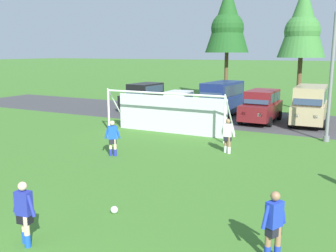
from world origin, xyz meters
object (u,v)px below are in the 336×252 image
at_px(parked_car_slot_left, 178,102).
at_px(parked_car_slot_center, 261,106).
at_px(soccer_ball, 114,210).
at_px(parked_car_slot_center_right, 310,104).
at_px(parked_car_slot_far_left, 144,96).
at_px(parked_car_slot_center_left, 222,98).
at_px(player_defender_far, 274,225).
at_px(player_midfield_center, 228,136).
at_px(soccer_goal, 169,112).
at_px(street_lamp, 335,76).
at_px(player_trailing_back, 113,138).
at_px(player_winger_right, 24,214).

bearing_deg(parked_car_slot_left, parked_car_slot_center, -6.30).
relative_size(soccer_ball, parked_car_slot_center_right, 0.04).
height_order(soccer_ball, parked_car_slot_far_left, parked_car_slot_far_left).
bearing_deg(parked_car_slot_center_right, parked_car_slot_center_left, 175.04).
bearing_deg(player_defender_far, parked_car_slot_left, 122.05).
bearing_deg(parked_car_slot_far_left, player_midfield_center, -43.27).
distance_m(soccer_goal, street_lamp, 9.10).
relative_size(soccer_ball, street_lamp, 0.03).
bearing_deg(soccer_goal, player_trailing_back, -90.28).
xyz_separation_m(soccer_ball, parked_car_slot_center, (0.06, 16.93, 1.00)).
distance_m(parked_car_slot_center, street_lamp, 6.70).
bearing_deg(player_midfield_center, player_defender_far, -64.71).
height_order(player_winger_right, parked_car_slot_center_left, parked_car_slot_center_left).
height_order(soccer_goal, street_lamp, street_lamp).
relative_size(player_midfield_center, parked_car_slot_center, 0.36).
bearing_deg(parked_car_slot_left, player_defender_far, -57.95).
relative_size(soccer_goal, player_defender_far, 4.54).
bearing_deg(parked_car_slot_left, soccer_ball, -69.57).
bearing_deg(player_trailing_back, street_lamp, 41.60).
distance_m(player_winger_right, player_trailing_back, 8.31).
distance_m(soccer_goal, player_trailing_back, 5.49).
relative_size(soccer_ball, parked_car_slot_center_left, 0.04).
height_order(parked_car_slot_far_left, parked_car_slot_center_right, parked_car_slot_center_right).
xyz_separation_m(player_trailing_back, parked_car_slot_center_left, (0.62, 12.83, 0.52)).
height_order(soccer_goal, parked_car_slot_left, soccer_goal).
bearing_deg(soccer_ball, player_defender_far, -4.45).
bearing_deg(player_defender_far, soccer_goal, 127.54).
bearing_deg(soccer_goal, player_winger_right, -77.45).
bearing_deg(parked_car_slot_center_left, soccer_ball, -80.00).
xyz_separation_m(soccer_goal, parked_car_slot_far_left, (-6.12, 7.43, -0.18)).
height_order(parked_car_slot_far_left, street_lamp, street_lamp).
xyz_separation_m(player_defender_far, parked_car_slot_far_left, (-14.60, 18.46, 0.29)).
height_order(player_midfield_center, player_winger_right, same).
height_order(player_trailing_back, parked_car_slot_center, parked_car_slot_center).
xyz_separation_m(parked_car_slot_center_left, parked_car_slot_center, (3.24, -1.10, -0.23)).
bearing_deg(parked_car_slot_center_right, player_midfield_center, -104.35).
relative_size(soccer_goal, parked_car_slot_center_left, 1.51).
height_order(player_trailing_back, parked_car_slot_left, parked_car_slot_left).
bearing_deg(soccer_ball, parked_car_slot_center, 89.80).
height_order(player_defender_far, parked_car_slot_center_left, parked_car_slot_center_left).
distance_m(soccer_ball, player_winger_right, 2.78).
distance_m(soccer_ball, parked_car_slot_center_left, 18.35).
relative_size(player_trailing_back, parked_car_slot_left, 0.38).
distance_m(soccer_ball, parked_car_slot_center, 16.96).
bearing_deg(parked_car_slot_center_left, parked_car_slot_left, -173.83).
xyz_separation_m(soccer_ball, player_midfield_center, (0.70, 8.13, 0.71)).
distance_m(soccer_goal, player_winger_right, 13.56).
relative_size(player_defender_far, parked_car_slot_center, 0.36).
xyz_separation_m(player_midfield_center, parked_car_slot_center_right, (2.39, 9.36, 0.52)).
relative_size(player_trailing_back, street_lamp, 0.25).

